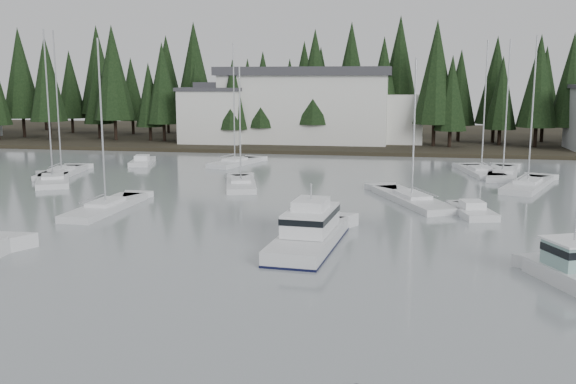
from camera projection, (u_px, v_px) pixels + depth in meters
name	position (u px, v px, depth m)	size (l,w,h in m)	color
far_shore_land	(347.00, 137.00, 108.76)	(240.00, 54.00, 1.00)	black
conifer_treeline	(341.00, 143.00, 98.09)	(200.00, 22.00, 20.00)	black
house_west	(214.00, 114.00, 93.60)	(9.54, 7.42, 8.75)	silver
harbor_inn	(319.00, 106.00, 94.06)	(29.50, 11.50, 10.90)	silver
cabin_cruiser_center	(310.00, 235.00, 37.35)	(3.85, 10.02, 4.21)	silver
sailboat_1	(53.00, 182.00, 60.55)	(6.66, 8.90, 14.71)	silver
sailboat_4	(106.00, 209.00, 47.69)	(2.62, 9.80, 13.06)	silver
sailboat_5	(235.00, 164.00, 73.40)	(4.83, 8.55, 14.14)	silver
sailboat_6	(503.00, 175.00, 64.90)	(4.54, 10.86, 14.08)	silver
sailboat_7	(241.00, 186.00, 58.34)	(4.76, 9.09, 11.29)	silver
sailboat_9	(412.00, 202.00, 50.83)	(6.81, 11.13, 11.80)	silver
sailboat_10	(528.00, 187.00, 57.87)	(6.33, 10.55, 13.97)	silver
sailboat_12	(62.00, 174.00, 65.42)	(4.18, 9.02, 14.95)	silver
sailboat_13	(481.00, 173.00, 65.99)	(4.20, 8.81, 14.04)	silver
runabout_1	(472.00, 213.00, 46.10)	(3.34, 5.62, 1.42)	silver
runabout_3	(142.00, 163.00, 73.91)	(3.47, 6.14, 1.42)	silver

